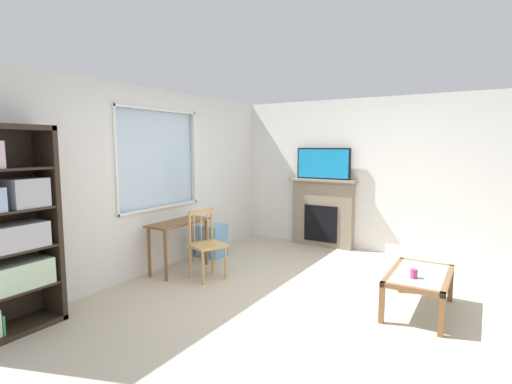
% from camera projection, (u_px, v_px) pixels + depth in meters
% --- Properties ---
extents(ground, '(6.21, 5.57, 0.02)m').
position_uv_depth(ground, '(299.00, 304.00, 4.31)').
color(ground, beige).
extents(wall_back_with_window, '(5.21, 0.15, 2.52)m').
position_uv_depth(wall_back_with_window, '(148.00, 184.00, 5.32)').
color(wall_back_with_window, silver).
rests_on(wall_back_with_window, ground).
extents(wall_right, '(0.12, 4.77, 2.52)m').
position_uv_depth(wall_right, '(368.00, 175.00, 6.43)').
color(wall_right, silver).
rests_on(wall_right, ground).
extents(bookshelf, '(0.90, 0.38, 1.94)m').
position_uv_depth(bookshelf, '(1.00, 233.00, 3.52)').
color(bookshelf, '#2D2319').
rests_on(bookshelf, ground).
extents(desk_under_window, '(0.94, 0.40, 0.70)m').
position_uv_depth(desk_under_window, '(179.00, 230.00, 5.40)').
color(desk_under_window, brown).
rests_on(desk_under_window, ground).
extents(wooden_chair, '(0.53, 0.52, 0.90)m').
position_uv_depth(wooden_chair, '(206.00, 244.00, 5.11)').
color(wooden_chair, tan).
rests_on(wooden_chair, ground).
extents(plastic_drawer_unit, '(0.35, 0.40, 0.51)m').
position_uv_depth(plastic_drawer_unit, '(212.00, 240.00, 6.15)').
color(plastic_drawer_unit, '#72ADDB').
rests_on(plastic_drawer_unit, ground).
extents(fireplace, '(0.26, 1.18, 1.18)m').
position_uv_depth(fireplace, '(323.00, 213.00, 6.75)').
color(fireplace, gray).
rests_on(fireplace, ground).
extents(tv, '(0.06, 0.95, 0.53)m').
position_uv_depth(tv, '(323.00, 164.00, 6.63)').
color(tv, black).
rests_on(tv, fireplace).
extents(coffee_table, '(1.00, 0.59, 0.42)m').
position_uv_depth(coffee_table, '(419.00, 279.00, 4.07)').
color(coffee_table, '#8C9E99').
rests_on(coffee_table, ground).
extents(sippy_cup, '(0.07, 0.07, 0.09)m').
position_uv_depth(sippy_cup, '(414.00, 273.00, 3.91)').
color(sippy_cup, '#DB3D84').
rests_on(sippy_cup, coffee_table).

